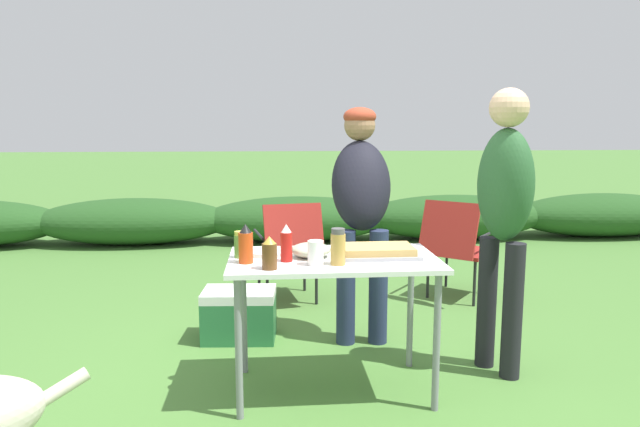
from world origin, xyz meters
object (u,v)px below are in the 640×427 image
Objects in this scene: plate_stack at (269,252)px; standing_person_in_dark_puffer at (361,198)px; hot_sauce_bottle at (246,244)px; camp_chair_green_behind_table at (456,244)px; folding_table at (333,272)px; spice_jar at (338,247)px; camp_chair_near_hedge at (289,247)px; mixing_bowl at (311,250)px; paper_cup_stack at (316,253)px; food_tray at (378,251)px; ketchup_bottle at (286,244)px; standing_person_in_olive_jacket at (504,205)px; relish_jar at (240,245)px; beer_bottle at (270,254)px; cooler_box at (239,314)px.

standing_person_in_dark_puffer is (0.61, 0.66, 0.20)m from plate_stack.
camp_chair_green_behind_table is (1.64, 1.63, -0.37)m from hot_sauce_bottle.
folding_table is 5.97× the size of spice_jar.
mixing_bowl is at bearing -98.04° from camp_chair_near_hedge.
food_tray is at bearing 26.04° from paper_cup_stack.
ketchup_bottle is at bearing -91.92° from camp_chair_green_behind_table.
standing_person_in_olive_jacket is at bearing -60.80° from camp_chair_near_hedge.
folding_table is 5.67× the size of ketchup_bottle.
hot_sauce_bottle is at bearing 167.59° from paper_cup_stack.
mixing_bowl reaches higher than food_tray.
relish_jar is 1.06m from standing_person_in_dark_puffer.
plate_stack is 1.27× the size of spice_jar.
mixing_bowl is 1.15× the size of spice_jar.
paper_cup_stack is at bearing -49.16° from plate_stack.
plate_stack is at bearing 90.90° from beer_bottle.
beer_bottle is at bearing -90.98° from camp_chair_green_behind_table.
spice_jar reaches higher than beer_bottle.
standing_person_in_olive_jacket is at bearing 4.37° from relish_jar.
mixing_bowl is 0.17m from ketchup_bottle.
camp_chair_green_behind_table is at bearing 48.39° from ketchup_bottle.
ketchup_bottle is at bearing -67.03° from cooler_box.
camp_chair_near_hedge is at bearing 105.19° from food_tray.
standing_person_in_olive_jacket reaches higher than camp_chair_green_behind_table.
beer_bottle reaches higher than camp_chair_near_hedge.
paper_cup_stack is at bearing -86.73° from mixing_bowl.
relish_jar is 0.17× the size of camp_chair_near_hedge.
mixing_bowl is at bearing -21.26° from plate_stack.
standing_person_in_olive_jacket is (0.75, 0.14, 0.22)m from food_tray.
camp_chair_green_behind_table is at bearing 52.64° from folding_table.
mixing_bowl is 1.09× the size of ketchup_bottle.
plate_stack is 0.28× the size of camp_chair_green_behind_table.
relish_jar is at bearing 177.64° from mixing_bowl.
mixing_bowl is 2.03m from camp_chair_green_behind_table.
beer_bottle is (-0.22, -0.24, 0.04)m from mixing_bowl.
camp_chair_green_behind_table is (1.53, 1.44, -0.28)m from plate_stack.
mixing_bowl is 0.38m from relish_jar.
relish_jar is at bearing -111.96° from camp_chair_near_hedge.
camp_chair_green_behind_table is at bearing 58.42° from food_tray.
folding_table is at bearing -13.25° from mixing_bowl.
folding_table is 1.97m from camp_chair_green_behind_table.
hot_sauce_bottle reaches higher than paper_cup_stack.
camp_chair_near_hedge is at bearing 83.77° from plate_stack.
paper_cup_stack is at bearing 14.95° from beer_bottle.
cooler_box is (-0.55, 0.81, -0.49)m from folding_table.
camp_chair_near_hedge is at bearing -140.74° from camp_chair_green_behind_table.
beer_bottle is 0.19× the size of camp_chair_green_behind_table.
standing_person_in_olive_jacket is 1.97× the size of camp_chair_near_hedge.
cooler_box is (-0.09, 0.89, -0.67)m from hot_sauce_bottle.
cooler_box is at bearing 108.93° from ketchup_bottle.
hot_sauce_bottle is at bearing -120.65° from plate_stack.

